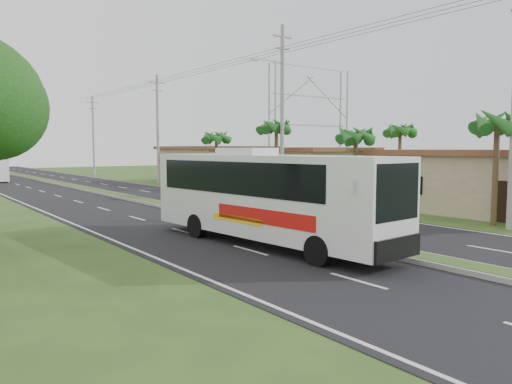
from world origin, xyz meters
TOP-DOWN VIEW (x-y plane):
  - ground at (0.00, 0.00)m, footprint 180.00×180.00m
  - road_asphalt at (0.00, 20.00)m, footprint 14.00×160.00m
  - median_strip at (0.00, 20.00)m, footprint 1.20×160.00m
  - lane_edge_left at (-6.70, 20.00)m, footprint 0.12×160.00m
  - lane_edge_right at (6.70, 20.00)m, footprint 0.12×160.00m
  - shop_near at (14.00, 6.00)m, footprint 8.60×12.60m
  - shop_mid at (14.00, 22.00)m, footprint 7.60×10.60m
  - shop_far at (14.00, 36.00)m, footprint 8.60×11.60m
  - palm_verge_a at (9.00, 3.00)m, footprint 2.40×2.40m
  - palm_verge_b at (9.40, 12.00)m, footprint 2.40×2.40m
  - palm_verge_c at (8.80, 19.00)m, footprint 2.40×2.40m
  - palm_verge_d at (9.30, 28.00)m, footprint 2.40×2.40m
  - palm_behind_shop at (17.50, 15.00)m, footprint 2.40×2.40m
  - utility_pole_b at (8.47, 18.00)m, footprint 3.20×0.28m
  - utility_pole_c at (8.50, 38.00)m, footprint 1.60×0.28m
  - utility_pole_d at (8.50, 58.00)m, footprint 1.60×0.28m
  - billboard_lattice at (22.00, 30.00)m, footprint 10.18×1.18m
  - coach_bus_main at (-2.43, 5.56)m, footprint 3.27×11.32m
  - motorcyclist at (-1.27, 12.43)m, footprint 1.79×0.54m

SIDE VIEW (x-z plane):
  - ground at x=0.00m, z-range 0.00..0.00m
  - lane_edge_left at x=-6.70m, z-range 0.00..0.00m
  - lane_edge_right at x=6.70m, z-range 0.00..0.00m
  - road_asphalt at x=0.00m, z-range 0.00..0.02m
  - median_strip at x=0.00m, z-range 0.01..0.20m
  - motorcyclist at x=-1.27m, z-range -0.32..1.90m
  - shop_near at x=14.00m, z-range 0.02..3.54m
  - shop_mid at x=14.00m, z-range 0.02..3.69m
  - shop_far at x=14.00m, z-range 0.02..3.84m
  - coach_bus_main at x=-2.43m, z-range 0.18..3.79m
  - palm_verge_b at x=9.40m, z-range 1.83..6.88m
  - palm_verge_d at x=9.30m, z-range 1.92..7.17m
  - palm_verge_a at x=9.00m, z-range 2.02..7.47m
  - palm_behind_shop at x=17.50m, z-range 2.11..7.76m
  - palm_verge_c at x=8.80m, z-range 2.20..8.05m
  - utility_pole_d at x=8.50m, z-range 0.17..10.67m
  - utility_pole_c at x=8.50m, z-range 0.17..11.17m
  - utility_pole_b at x=8.47m, z-range 0.26..12.26m
  - billboard_lattice at x=22.00m, z-range 0.79..12.86m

